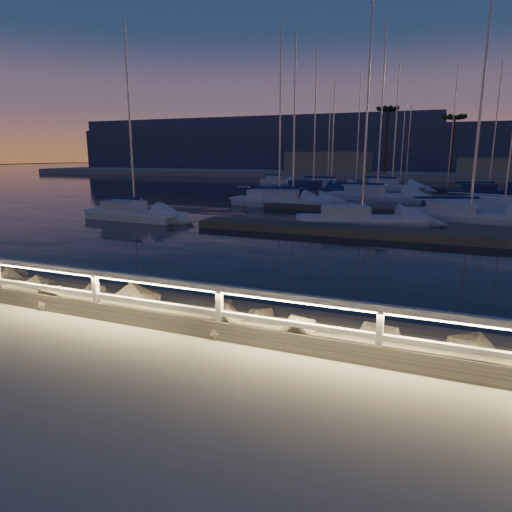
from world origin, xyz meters
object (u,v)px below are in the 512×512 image
(sailboat_g, at_px, (374,195))
(sailboat_i, at_px, (329,186))
(sailboat_a, at_px, (133,213))
(sailboat_n, at_px, (390,186))
(sailboat_m, at_px, (278,181))
(sailboat_c, at_px, (467,215))
(sailboat_e, at_px, (290,201))
(sailboat_k, at_px, (486,191))
(guard_rail, at_px, (318,313))
(sailboat_h, at_px, (466,211))
(sailboat_j, at_px, (311,188))
(sailboat_b, at_px, (358,219))
(sailboat_l, at_px, (500,208))
(sailboat_f, at_px, (277,200))

(sailboat_g, relative_size, sailboat_i, 1.17)
(sailboat_a, bearing_deg, sailboat_n, 72.61)
(sailboat_g, bearing_deg, sailboat_m, 138.87)
(sailboat_c, bearing_deg, sailboat_m, 137.04)
(sailboat_e, height_order, sailboat_k, sailboat_k)
(sailboat_g, bearing_deg, sailboat_a, -114.84)
(sailboat_n, bearing_deg, guard_rail, -65.00)
(sailboat_h, bearing_deg, sailboat_j, 111.34)
(sailboat_c, xyz_separation_m, sailboat_m, (-23.27, 30.09, 0.00))
(sailboat_k, bearing_deg, sailboat_b, -130.40)
(sailboat_h, relative_size, sailboat_n, 1.02)
(sailboat_h, xyz_separation_m, sailboat_m, (-23.31, 27.98, -0.01))
(guard_rail, bearing_deg, sailboat_a, 135.32)
(sailboat_a, bearing_deg, sailboat_g, 60.60)
(sailboat_e, xyz_separation_m, sailboat_g, (5.41, 7.80, -0.00))
(sailboat_k, relative_size, sailboat_m, 1.23)
(sailboat_a, bearing_deg, sailboat_k, 56.11)
(sailboat_h, distance_m, sailboat_j, 20.95)
(sailboat_g, xyz_separation_m, sailboat_n, (-0.06, 12.72, -0.00))
(sailboat_l, bearing_deg, sailboat_e, -153.56)
(guard_rail, distance_m, sailboat_j, 42.23)
(sailboat_a, distance_m, sailboat_m, 37.67)
(sailboat_b, bearing_deg, sailboat_a, 174.18)
(guard_rail, bearing_deg, sailboat_c, 82.35)
(sailboat_m, bearing_deg, sailboat_l, -24.56)
(sailboat_e, distance_m, sailboat_h, 12.84)
(sailboat_h, height_order, sailboat_n, sailboat_h)
(guard_rail, relative_size, sailboat_f, 3.20)
(guard_rail, relative_size, sailboat_g, 2.91)
(guard_rail, height_order, sailboat_k, sailboat_k)
(sailboat_c, bearing_deg, sailboat_f, 174.83)
(guard_rail, bearing_deg, sailboat_b, 98.05)
(sailboat_k, bearing_deg, sailboat_m, 138.41)
(sailboat_h, xyz_separation_m, sailboat_k, (2.44, 19.02, -0.00))
(sailboat_j, bearing_deg, sailboat_h, -24.92)
(sailboat_b, xyz_separation_m, sailboat_e, (-6.84, 8.14, 0.03))
(sailboat_g, height_order, sailboat_k, sailboat_g)
(sailboat_b, xyz_separation_m, sailboat_l, (8.19, 9.61, -0.02))
(sailboat_h, bearing_deg, sailboat_m, 106.18)
(sailboat_j, xyz_separation_m, sailboat_k, (17.23, 4.20, -0.06))
(sailboat_f, bearing_deg, sailboat_k, 52.09)
(guard_rail, distance_m, sailboat_b, 19.30)
(sailboat_e, relative_size, sailboat_k, 1.00)
(sailboat_b, xyz_separation_m, sailboat_k, (8.35, 25.71, -0.01))
(sailboat_c, bearing_deg, sailboat_l, 74.67)
(sailboat_f, bearing_deg, sailboat_g, 54.89)
(sailboat_e, xyz_separation_m, sailboat_i, (-1.20, 18.04, -0.00))
(guard_rail, height_order, sailboat_e, sailboat_e)
(sailboat_j, height_order, sailboat_m, sailboat_j)
(sailboat_e, height_order, sailboat_i, sailboat_e)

